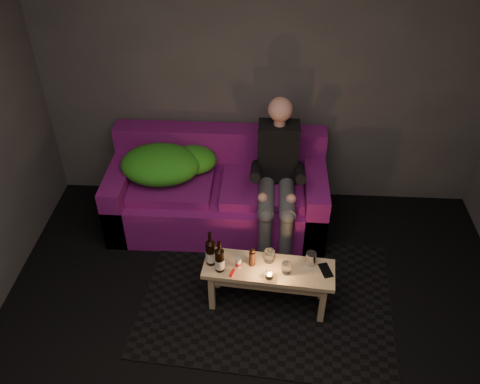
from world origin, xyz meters
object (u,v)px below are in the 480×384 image
(person, at_px, (277,173))
(coffee_table, at_px, (268,274))
(beer_bottle_b, at_px, (220,260))
(steel_cup, at_px, (311,259))
(sofa, at_px, (218,193))
(beer_bottle_a, at_px, (211,252))

(person, distance_m, coffee_table, 0.91)
(beer_bottle_b, relative_size, steel_cup, 2.62)
(sofa, xyz_separation_m, coffee_table, (0.47, -1.00, 0.03))
(sofa, xyz_separation_m, person, (0.52, -0.16, 0.36))
(steel_cup, bearing_deg, beer_bottle_a, -177.44)
(sofa, relative_size, beer_bottle_a, 6.37)
(beer_bottle_a, xyz_separation_m, beer_bottle_b, (0.07, -0.07, -0.01))
(person, height_order, beer_bottle_a, person)
(sofa, bearing_deg, coffee_table, -64.72)
(beer_bottle_b, bearing_deg, sofa, 96.10)
(sofa, height_order, coffee_table, sofa)
(sofa, bearing_deg, steel_cup, -50.35)
(person, bearing_deg, coffee_table, -93.49)
(person, relative_size, steel_cup, 11.91)
(person, relative_size, coffee_table, 1.28)
(beer_bottle_a, bearing_deg, coffee_table, -3.20)
(coffee_table, relative_size, beer_bottle_a, 3.32)
(person, distance_m, beer_bottle_a, 0.96)
(coffee_table, relative_size, steel_cup, 9.30)
(coffee_table, bearing_deg, beer_bottle_a, 176.80)
(coffee_table, bearing_deg, steel_cup, 10.50)
(coffee_table, distance_m, steel_cup, 0.34)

